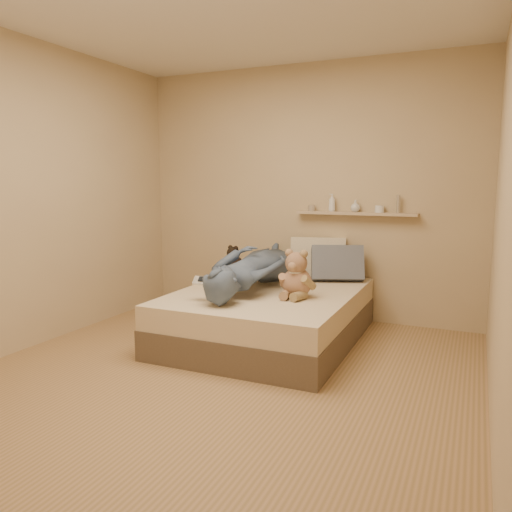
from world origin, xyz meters
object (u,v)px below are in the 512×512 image
at_px(bed, 269,315).
at_px(wall_shelf, 355,213).
at_px(game_console, 205,281).
at_px(pillow_grey, 337,264).
at_px(teddy_bear, 296,278).
at_px(dark_plush, 234,262).
at_px(pillow_cream, 318,257).
at_px(person, 256,267).

relative_size(bed, wall_shelf, 1.58).
xyz_separation_m(game_console, pillow_grey, (0.77, 1.26, 0.00)).
height_order(game_console, pillow_grey, pillow_grey).
distance_m(teddy_bear, dark_plush, 1.19).
relative_size(bed, dark_plush, 6.13).
distance_m(bed, teddy_bear, 0.53).
relative_size(bed, pillow_cream, 3.45).
bearing_deg(game_console, bed, 60.06).
height_order(dark_plush, wall_shelf, wall_shelf).
relative_size(pillow_cream, person, 0.33).
bearing_deg(person, teddy_bear, 156.49).
bearing_deg(game_console, dark_plush, 104.88).
bearing_deg(dark_plush, bed, -41.89).
relative_size(teddy_bear, wall_shelf, 0.34).
height_order(teddy_bear, person, teddy_bear).
bearing_deg(bed, pillow_cream, 76.42).
bearing_deg(pillow_grey, dark_plush, -173.21).
xyz_separation_m(dark_plush, wall_shelf, (1.18, 0.35, 0.52)).
xyz_separation_m(pillow_grey, wall_shelf, (0.11, 0.22, 0.48)).
relative_size(bed, pillow_grey, 3.80).
xyz_separation_m(teddy_bear, pillow_grey, (0.12, 0.85, 0.00)).
bearing_deg(teddy_bear, game_console, -147.37).
bearing_deg(person, wall_shelf, -128.69).
xyz_separation_m(bed, wall_shelf, (0.55, 0.91, 0.88)).
distance_m(bed, wall_shelf, 1.38).
bearing_deg(game_console, person, 73.94).
height_order(teddy_bear, pillow_cream, teddy_bear).
distance_m(bed, pillow_cream, 0.95).
distance_m(teddy_bear, wall_shelf, 1.19).
xyz_separation_m(dark_plush, pillow_grey, (1.07, 0.13, 0.04)).
height_order(pillow_grey, person, person).
bearing_deg(wall_shelf, person, -129.09).
height_order(game_console, teddy_bear, teddy_bear).
bearing_deg(wall_shelf, bed, -121.18).
distance_m(pillow_cream, wall_shelf, 0.58).
height_order(pillow_cream, person, pillow_cream).
distance_m(bed, pillow_grey, 0.91).
bearing_deg(wall_shelf, game_console, -120.70).
bearing_deg(person, pillow_cream, -113.72).
relative_size(bed, game_console, 9.53).
bearing_deg(pillow_grey, person, -132.48).
bearing_deg(bed, game_console, -119.94).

